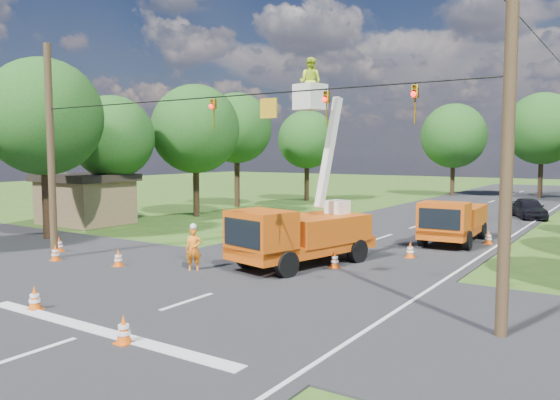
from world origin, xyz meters
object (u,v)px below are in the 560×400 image
Objects in this scene: pole_left at (51,153)px; shed at (85,198)px; tree_left_d at (195,129)px; tree_left_e at (237,128)px; tree_left_f at (307,140)px; traffic_cone_5 at (55,253)px; tree_left_c at (112,137)px; traffic_cone_6 at (59,244)px; tree_far_a at (454,136)px; traffic_cone_7 at (488,237)px; traffic_cone_2 at (335,260)px; ground_worker at (194,249)px; second_truck at (453,221)px; traffic_cone_4 at (118,258)px; distant_car at (529,208)px; pole_right_near at (508,127)px; bucket_truck at (301,222)px; tree_far_b at (542,129)px; traffic_cone_3 at (410,250)px; traffic_cone_0 at (35,298)px; tree_left_b at (43,117)px; traffic_cone_1 at (124,330)px.

shed is at bearing 136.74° from pole_left.
tree_left_e reaches higher than tree_left_d.
traffic_cone_5 is at bearing -79.01° from tree_left_f.
tree_left_c is at bearing -94.63° from tree_left_f.
traffic_cone_6 is 0.07× the size of tree_far_a.
traffic_cone_7 is 0.07× the size of tree_far_a.
tree_left_c is (-17.92, 4.24, 5.08)m from traffic_cone_2.
traffic_cone_7 is 0.08× the size of tree_left_e.
ground_worker is 0.19× the size of pole_left.
tree_far_a is (-8.55, 29.81, 5.04)m from second_truck.
traffic_cone_4 is 43.09m from tree_far_a.
distant_car is 28.28m from traffic_cone_4.
pole_right_near is at bearing -106.03° from distant_car.
tree_far_b reaches higher than bucket_truck.
traffic_cone_7 is at bearing 43.44° from pole_left.
pole_right_near is 1.06× the size of tree_left_e.
tree_left_d is 0.98× the size of tree_left_e.
traffic_cone_3 is at bearing -98.10° from second_truck.
pole_right_near is at bearing 23.22° from traffic_cone_0.
pole_left reaches higher than second_truck.
distant_car is 5.90× the size of traffic_cone_5.
traffic_cone_3 is at bearing 42.00° from traffic_cone_4.
traffic_cone_4 is 18.25m from tree_left_d.
tree_left_b is (-11.41, 7.97, 5.95)m from traffic_cone_0.
traffic_cone_3 is 0.07× the size of pole_right_near.
tree_left_c reaches higher than traffic_cone_6.
traffic_cone_0 is 20.02m from tree_left_c.
tree_left_b is at bearing -112.62° from tree_far_b.
traffic_cone_2 is at bearing 23.56° from pole_left.
traffic_cone_6 is 0.09× the size of tree_left_c.
traffic_cone_0 is 0.07× the size of pole_right_near.
pole_right_near reaches higher than traffic_cone_6.
tree_far_a reaches higher than traffic_cone_1.
second_truck is 13.36m from distant_car.
shed is (-9.10, 8.36, 1.26)m from traffic_cone_5.
shed is at bearing 137.41° from traffic_cone_5.
second_truck is at bearing -5.58° from tree_left_d.
traffic_cone_5 is (-5.81, 4.61, 0.00)m from traffic_cone_0.
second_truck is 22.81m from tree_left_e.
tree_left_e reaches higher than traffic_cone_7.
traffic_cone_5 is at bearing -42.59° from shed.
ground_worker is at bearing -97.66° from tree_far_b.
traffic_cone_1 is 0.08× the size of tree_left_f.
traffic_cone_5 is at bearing -178.81° from pole_right_near.
traffic_cone_3 is 1.00× the size of traffic_cone_4.
traffic_cone_6 is 4.40m from pole_left.
tree_far_a is at bearing 107.43° from pole_right_near.
tree_left_f is (-17.94, 21.61, 5.33)m from traffic_cone_3.
ground_worker is 14.76m from traffic_cone_7.
tree_far_b reaches higher than traffic_cone_0.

